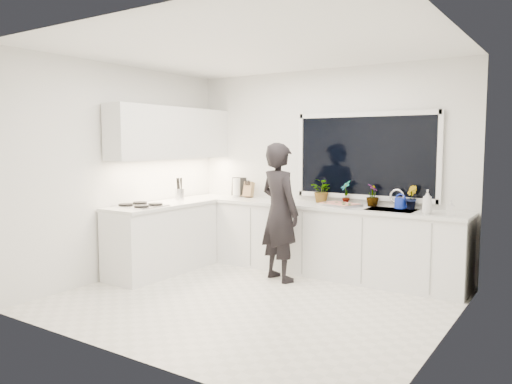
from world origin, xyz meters
The scene contains 25 objects.
floor centered at (0.00, 0.00, -0.01)m, with size 4.00×3.50×0.02m, color beige.
wall_back centered at (0.00, 1.76, 1.35)m, with size 4.00×0.02×2.70m, color white.
wall_left centered at (-2.01, 0.00, 1.35)m, with size 0.02×3.50×2.70m, color white.
wall_right centered at (2.01, 0.00, 1.35)m, with size 0.02×3.50×2.70m, color white.
ceiling centered at (0.00, 0.00, 2.71)m, with size 4.00×3.50×0.02m, color white.
window centered at (0.60, 1.73, 1.55)m, with size 1.80×0.02×1.00m, color black.
base_cabinets_back centered at (0.00, 1.45, 0.44)m, with size 3.92×0.58×0.88m, color white.
base_cabinets_left centered at (-1.67, 0.35, 0.44)m, with size 0.58×1.60×0.88m, color white.
countertop_back centered at (0.00, 1.44, 0.90)m, with size 3.94×0.62×0.04m, color silver.
countertop_left centered at (-1.67, 0.35, 0.90)m, with size 0.62×1.60×0.04m, color silver.
upper_cabinets centered at (-1.79, 0.70, 1.85)m, with size 0.34×2.10×0.70m, color white.
sink centered at (1.05, 1.45, 0.87)m, with size 0.58×0.42×0.14m, color silver.
faucet centered at (1.05, 1.65, 1.03)m, with size 0.03×0.03×0.22m, color silver.
stovetop centered at (-1.69, 0.00, 0.94)m, with size 0.56×0.48×0.03m, color black.
person centered at (-0.18, 0.89, 0.86)m, with size 0.63×0.41×1.72m, color black.
pizza_tray centered at (0.39, 1.42, 0.94)m, with size 0.47×0.35×0.03m, color silver.
pizza centered at (0.39, 1.42, 0.95)m, with size 0.43×0.31×0.01m, color red.
watering_can centered at (1.11, 1.61, 0.98)m, with size 0.14×0.14×0.13m, color #1229AC.
paper_towel_roll centered at (-1.32, 1.55, 1.05)m, with size 0.11×0.11×0.26m, color silver.
knife_block centered at (-1.12, 1.59, 1.03)m, with size 0.13×0.10×0.22m, color #9D6F49.
utensil_crock centered at (-1.76, 0.80, 1.00)m, with size 0.13×0.13×0.16m, color silver.
picture_frame_large centered at (-1.37, 1.69, 1.06)m, with size 0.22×0.02×0.28m, color black.
picture_frame_small centered at (-0.65, 1.69, 1.07)m, with size 0.25×0.02×0.30m, color black.
herb_plants centered at (0.38, 1.61, 1.07)m, with size 1.44×0.30×0.32m.
soap_bottles centered at (1.57, 1.30, 1.05)m, with size 0.36×0.12×0.28m.
Camera 1 is at (2.97, -4.40, 1.72)m, focal length 35.00 mm.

